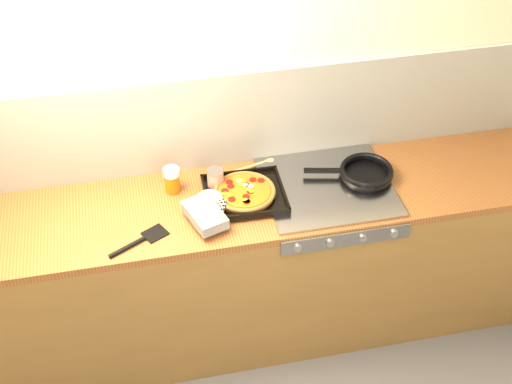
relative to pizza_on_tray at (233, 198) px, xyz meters
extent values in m
plane|color=beige|center=(0.01, 0.33, 0.31)|extent=(3.20, 0.00, 3.20)
cube|color=white|center=(0.01, 0.32, 0.21)|extent=(3.20, 0.02, 0.50)
cube|color=brown|center=(0.01, 0.03, -0.51)|extent=(3.20, 0.60, 0.86)
cube|color=brown|center=(0.01, 0.03, -0.06)|extent=(3.20, 0.60, 0.04)
cube|color=#95969B|center=(0.46, -0.27, -0.09)|extent=(0.60, 0.03, 0.08)
cylinder|color=#A5A5AA|center=(0.23, -0.29, -0.09)|extent=(0.04, 0.02, 0.04)
cylinder|color=#A5A5AA|center=(0.38, -0.29, -0.09)|extent=(0.04, 0.02, 0.04)
cylinder|color=#A5A5AA|center=(0.53, -0.29, -0.09)|extent=(0.04, 0.02, 0.04)
cylinder|color=#A5A5AA|center=(0.68, -0.29, -0.09)|extent=(0.04, 0.02, 0.04)
cube|color=#95969B|center=(0.46, 0.03, -0.04)|extent=(0.60, 0.56, 0.02)
cube|color=black|center=(0.06, 0.03, -0.02)|extent=(0.38, 0.33, 0.01)
cube|color=black|center=(0.06, 0.19, -0.01)|extent=(0.37, 0.02, 0.02)
cube|color=black|center=(0.06, -0.13, -0.01)|extent=(0.37, 0.02, 0.02)
cube|color=black|center=(0.24, 0.03, -0.01)|extent=(0.02, 0.32, 0.02)
cube|color=black|center=(-0.12, 0.03, -0.01)|extent=(0.02, 0.32, 0.02)
cylinder|color=brown|center=(0.06, 0.03, -0.01)|extent=(0.28, 0.28, 0.02)
torus|color=brown|center=(0.06, 0.03, 0.00)|extent=(0.30, 0.30, 0.02)
cylinder|color=#C66718|center=(0.06, 0.03, 0.01)|extent=(0.25, 0.25, 0.01)
cylinder|color=maroon|center=(0.08, 0.01, 0.01)|extent=(0.03, 0.03, 0.00)
cylinder|color=maroon|center=(0.00, 0.10, 0.01)|extent=(0.03, 0.03, 0.00)
cylinder|color=maroon|center=(0.05, -0.05, 0.01)|extent=(0.03, 0.03, 0.00)
cylinder|color=maroon|center=(-0.03, 0.04, 0.01)|extent=(0.03, 0.03, 0.00)
cylinder|color=maroon|center=(0.11, 0.10, 0.01)|extent=(0.03, 0.03, 0.00)
cylinder|color=maroon|center=(0.07, 0.07, 0.01)|extent=(0.03, 0.03, 0.00)
cylinder|color=maroon|center=(-0.01, -0.02, 0.01)|extent=(0.03, 0.03, 0.00)
cylinder|color=maroon|center=(0.15, 0.08, 0.01)|extent=(0.03, 0.03, 0.00)
cylinder|color=maroon|center=(0.05, -0.05, 0.01)|extent=(0.03, 0.03, 0.00)
cylinder|color=maroon|center=(0.06, -0.02, 0.01)|extent=(0.03, 0.03, 0.00)
cylinder|color=maroon|center=(0.00, 0.07, 0.01)|extent=(0.03, 0.03, 0.00)
ellipsoid|color=gold|center=(-0.01, 0.02, 0.01)|extent=(0.03, 0.02, 0.01)
ellipsoid|color=gold|center=(-0.03, 0.02, 0.01)|extent=(0.03, 0.02, 0.01)
ellipsoid|color=gold|center=(0.05, 0.07, 0.01)|extent=(0.03, 0.02, 0.01)
ellipsoid|color=gold|center=(0.05, 0.11, 0.01)|extent=(0.03, 0.02, 0.01)
ellipsoid|color=gold|center=(0.05, -0.04, 0.01)|extent=(0.03, 0.02, 0.01)
ellipsoid|color=gold|center=(0.09, 0.01, 0.01)|extent=(0.03, 0.02, 0.01)
ellipsoid|color=gold|center=(0.08, 0.03, 0.01)|extent=(0.03, 0.02, 0.01)
ellipsoid|color=gold|center=(-0.01, 0.01, 0.01)|extent=(0.03, 0.02, 0.01)
ellipsoid|color=gold|center=(0.06, 0.09, 0.01)|extent=(0.03, 0.02, 0.01)
ellipsoid|color=silver|center=(0.05, 0.10, 0.01)|extent=(0.03, 0.03, 0.01)
ellipsoid|color=silver|center=(0.07, 0.07, 0.01)|extent=(0.03, 0.03, 0.01)
ellipsoid|color=silver|center=(0.09, 0.05, 0.01)|extent=(0.03, 0.03, 0.01)
cube|color=black|center=(-0.15, -0.10, 0.01)|extent=(0.19, 0.25, 0.05)
ellipsoid|color=black|center=(-0.11, 0.00, 0.01)|extent=(0.13, 0.13, 0.05)
cylinder|color=black|center=(-0.08, -0.07, 0.01)|extent=(0.08, 0.10, 0.05)
cylinder|color=black|center=(0.66, 0.05, -0.02)|extent=(0.28, 0.28, 0.01)
torus|color=black|center=(0.66, 0.05, 0.00)|extent=(0.31, 0.31, 0.03)
cube|color=black|center=(0.46, 0.10, 0.01)|extent=(0.19, 0.06, 0.02)
cylinder|color=#9F170C|center=(-0.06, 0.13, 0.01)|extent=(0.09, 0.09, 0.10)
cylinder|color=#B2B2B7|center=(-0.06, 0.13, 0.07)|extent=(0.09, 0.09, 0.01)
cylinder|color=#B2B2B7|center=(-0.06, 0.13, -0.04)|extent=(0.09, 0.09, 0.01)
cylinder|color=#D6600C|center=(-0.26, 0.16, 0.01)|extent=(0.09, 0.09, 0.10)
cylinder|color=silver|center=(-0.26, 0.16, 0.07)|extent=(0.10, 0.10, 0.03)
cylinder|color=tan|center=(0.10, 0.24, -0.03)|extent=(0.26, 0.08, 0.02)
ellipsoid|color=tan|center=(0.24, 0.27, -0.03)|extent=(0.06, 0.05, 0.02)
cube|color=black|center=(-0.37, -0.12, -0.04)|extent=(0.13, 0.12, 0.01)
cylinder|color=black|center=(-0.50, -0.19, -0.03)|extent=(0.17, 0.10, 0.02)
camera|label=1|loc=(-0.41, -2.45, 2.11)|focal=50.00mm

